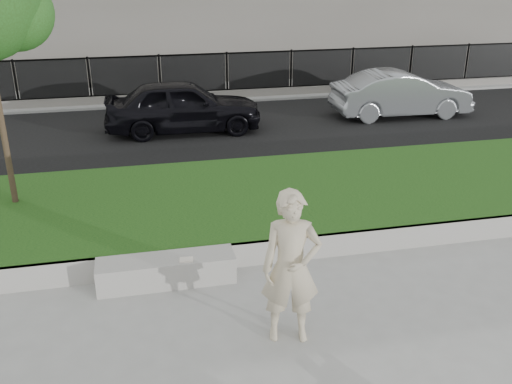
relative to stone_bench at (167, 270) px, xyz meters
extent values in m
plane|color=gray|center=(1.27, -0.80, -0.21)|extent=(90.00, 90.00, 0.00)
cube|color=#0D340D|center=(1.27, 2.20, -0.01)|extent=(34.00, 4.00, 0.40)
cube|color=#9C9992|center=(1.27, 0.24, -0.01)|extent=(34.00, 0.08, 0.40)
cube|color=black|center=(1.27, 7.70, -0.19)|extent=(34.00, 7.00, 0.04)
cube|color=gray|center=(1.27, 12.20, -0.15)|extent=(34.00, 3.00, 0.12)
cube|color=slate|center=(1.27, 11.20, 0.03)|extent=(32.00, 0.30, 0.24)
cube|color=black|center=(1.27, 11.20, 0.66)|extent=(32.00, 0.04, 1.50)
cube|color=black|center=(1.27, 11.20, 1.36)|extent=(32.00, 0.05, 0.05)
cube|color=black|center=(1.27, 11.20, 0.16)|extent=(32.00, 0.05, 0.05)
cube|color=#9C9992|center=(0.00, 0.00, 0.00)|extent=(2.03, 0.51, 0.42)
imported|color=#C5B697|center=(1.44, -1.64, 0.80)|extent=(0.81, 0.62, 2.01)
cube|color=white|center=(0.29, -0.13, 0.22)|extent=(0.21, 0.16, 0.02)
sphere|color=#264717|center=(-2.05, 2.92, 3.46)|extent=(1.27, 1.27, 1.27)
imported|color=black|center=(1.06, 7.76, 0.55)|extent=(4.23, 1.77, 1.43)
imported|color=gray|center=(7.57, 7.99, 0.51)|extent=(4.12, 1.52, 1.35)
camera|label=1|loc=(-0.30, -7.47, 4.33)|focal=40.00mm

